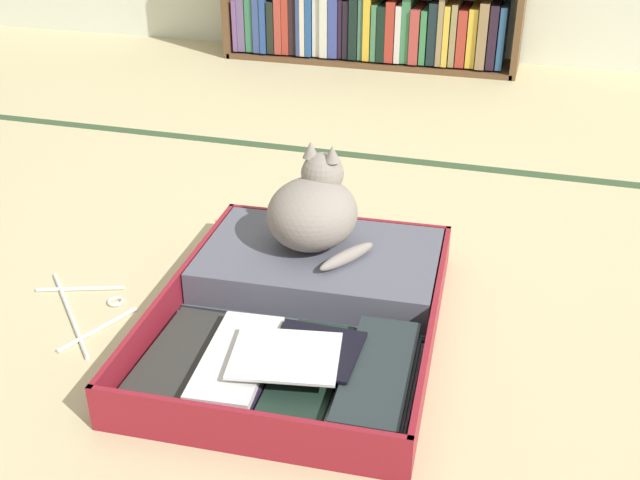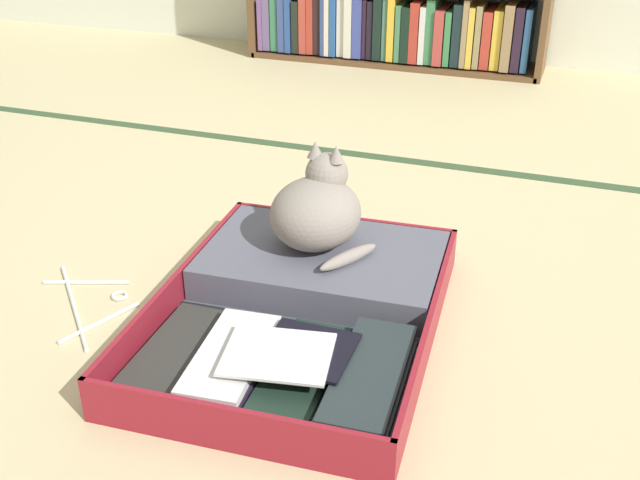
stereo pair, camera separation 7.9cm
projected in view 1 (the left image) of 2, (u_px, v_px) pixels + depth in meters
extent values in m
plane|color=#C8B98B|center=(288.00, 309.00, 1.79)|extent=(10.00, 10.00, 0.00)
cube|color=#344C2F|center=(378.00, 157.00, 2.63)|extent=(4.80, 0.05, 0.00)
cube|color=brown|center=(369.00, 59.00, 3.75)|extent=(1.40, 0.30, 0.02)
cube|color=#78528F|center=(243.00, 21.00, 3.84)|extent=(0.02, 0.25, 0.25)
cube|color=slate|center=(249.00, 19.00, 3.83)|extent=(0.04, 0.25, 0.27)
cube|color=#377955|center=(257.00, 17.00, 3.82)|extent=(0.04, 0.25, 0.30)
cube|color=#384B8B|center=(264.00, 18.00, 3.80)|extent=(0.04, 0.25, 0.29)
cube|color=#2B4C94|center=(270.00, 17.00, 3.78)|extent=(0.03, 0.25, 0.31)
cube|color=black|center=(278.00, 23.00, 3.80)|extent=(0.03, 0.25, 0.25)
cube|color=#B34236|center=(285.00, 20.00, 3.78)|extent=(0.04, 0.25, 0.29)
cube|color=#B1392B|center=(292.00, 18.00, 3.77)|extent=(0.03, 0.25, 0.31)
cube|color=black|center=(300.00, 19.00, 3.76)|extent=(0.04, 0.25, 0.30)
cube|color=#324880|center=(305.00, 20.00, 3.75)|extent=(0.02, 0.25, 0.30)
cube|color=silver|center=(309.00, 22.00, 3.75)|extent=(0.02, 0.25, 0.28)
cube|color=#265396|center=(315.00, 19.00, 3.73)|extent=(0.03, 0.25, 0.32)
cube|color=silver|center=(323.00, 20.00, 3.73)|extent=(0.04, 0.25, 0.30)
cube|color=silver|center=(330.00, 21.00, 3.71)|extent=(0.04, 0.25, 0.30)
cube|color=#3B4898|center=(339.00, 24.00, 3.71)|extent=(0.04, 0.25, 0.28)
cube|color=#28182A|center=(346.00, 22.00, 3.70)|extent=(0.02, 0.25, 0.30)
cube|color=black|center=(351.00, 25.00, 3.70)|extent=(0.03, 0.25, 0.27)
cube|color=black|center=(359.00, 21.00, 3.68)|extent=(0.04, 0.25, 0.32)
cube|color=#44735D|center=(366.00, 24.00, 3.68)|extent=(0.02, 0.25, 0.29)
cube|color=gold|center=(372.00, 24.00, 3.66)|extent=(0.03, 0.25, 0.30)
cube|color=#447E56|center=(379.00, 29.00, 3.66)|extent=(0.03, 0.25, 0.26)
cube|color=black|center=(386.00, 30.00, 3.65)|extent=(0.04, 0.25, 0.26)
cube|color=#B23429|center=(394.00, 28.00, 3.64)|extent=(0.04, 0.25, 0.28)
cube|color=silver|center=(402.00, 30.00, 3.63)|extent=(0.03, 0.25, 0.26)
cube|color=#3A7B50|center=(410.00, 27.00, 3.62)|extent=(0.04, 0.25, 0.30)
cube|color=#B5413F|center=(418.00, 32.00, 3.61)|extent=(0.04, 0.25, 0.25)
cube|color=#39854D|center=(427.00, 33.00, 3.61)|extent=(0.03, 0.25, 0.25)
cube|color=#19292D|center=(435.00, 30.00, 3.59)|extent=(0.04, 0.25, 0.28)
cube|color=#9B835B|center=(443.00, 28.00, 3.57)|extent=(0.03, 0.25, 0.31)
cube|color=gold|center=(449.00, 32.00, 3.57)|extent=(0.03, 0.25, 0.27)
cube|color=#95865A|center=(456.00, 31.00, 3.57)|extent=(0.03, 0.25, 0.28)
cube|color=#B5392C|center=(464.00, 34.00, 3.57)|extent=(0.04, 0.25, 0.26)
cube|color=gold|center=(474.00, 34.00, 3.56)|extent=(0.04, 0.25, 0.27)
cube|color=#957952|center=(485.00, 32.00, 3.53)|extent=(0.04, 0.25, 0.30)
cube|color=#28192B|center=(495.00, 33.00, 3.52)|extent=(0.04, 0.25, 0.29)
cube|color=#265081|center=(503.00, 34.00, 3.52)|extent=(0.03, 0.25, 0.28)
cube|color=maroon|center=(275.00, 384.00, 1.53)|extent=(0.62, 0.43, 0.01)
cube|color=maroon|center=(244.00, 433.00, 1.34)|extent=(0.60, 0.05, 0.10)
cube|color=maroon|center=(139.00, 347.00, 1.57)|extent=(0.03, 0.40, 0.10)
cube|color=maroon|center=(422.00, 388.00, 1.45)|extent=(0.03, 0.40, 0.10)
cube|color=#47545A|center=(275.00, 380.00, 1.53)|extent=(0.60, 0.41, 0.01)
cube|color=maroon|center=(320.00, 284.00, 1.88)|extent=(0.62, 0.43, 0.01)
cube|color=maroon|center=(337.00, 233.00, 2.02)|extent=(0.60, 0.05, 0.10)
cube|color=maroon|center=(207.00, 255.00, 1.91)|extent=(0.03, 0.40, 0.10)
cube|color=maroon|center=(441.00, 282.00, 1.80)|extent=(0.03, 0.40, 0.10)
cube|color=#47545A|center=(320.00, 280.00, 1.87)|extent=(0.60, 0.41, 0.01)
cylinder|color=black|center=(300.00, 324.00, 1.70)|extent=(0.58, 0.05, 0.02)
cube|color=#996894|center=(176.00, 363.00, 1.56)|extent=(0.13, 0.33, 0.01)
cube|color=#2E2E2B|center=(178.00, 356.00, 1.56)|extent=(0.13, 0.33, 0.01)
cube|color=gray|center=(245.00, 370.00, 1.54)|extent=(0.16, 0.34, 0.01)
cube|color=#271A31|center=(241.00, 365.00, 1.52)|extent=(0.14, 0.32, 0.02)
cube|color=silver|center=(237.00, 358.00, 1.51)|extent=(0.15, 0.30, 0.02)
cube|color=silver|center=(310.00, 379.00, 1.51)|extent=(0.16, 0.34, 0.01)
cube|color=#1A2D23|center=(307.00, 372.00, 1.51)|extent=(0.14, 0.34, 0.02)
cube|color=gray|center=(381.00, 392.00, 1.47)|extent=(0.14, 0.31, 0.02)
cube|color=black|center=(377.00, 382.00, 1.48)|extent=(0.15, 0.33, 0.01)
cube|color=#222F33|center=(379.00, 381.00, 1.46)|extent=(0.14, 0.31, 0.01)
cube|color=#252F32|center=(378.00, 370.00, 1.47)|extent=(0.15, 0.35, 0.01)
cube|color=white|center=(285.00, 355.00, 1.48)|extent=(0.24, 0.20, 0.01)
cube|color=black|center=(314.00, 350.00, 1.50)|extent=(0.18, 0.17, 0.01)
cube|color=#565666|center=(320.00, 266.00, 1.85)|extent=(0.59, 0.40, 0.09)
torus|color=white|center=(308.00, 257.00, 1.81)|extent=(0.11, 0.11, 0.01)
cylinder|color=black|center=(276.00, 228.00, 2.04)|extent=(0.02, 0.02, 0.09)
cylinder|color=black|center=(397.00, 241.00, 1.98)|extent=(0.02, 0.02, 0.09)
cube|color=red|center=(212.00, 420.00, 1.36)|extent=(0.03, 0.00, 0.03)
cube|color=#E73837|center=(358.00, 447.00, 1.31)|extent=(0.03, 0.00, 0.03)
cube|color=red|center=(189.00, 426.00, 1.38)|extent=(0.04, 0.00, 0.02)
ellipsoid|color=gray|center=(312.00, 214.00, 1.81)|extent=(0.26, 0.27, 0.17)
ellipsoid|color=gray|center=(324.00, 218.00, 1.88)|extent=(0.16, 0.11, 0.09)
sphere|color=gray|center=(322.00, 174.00, 1.82)|extent=(0.10, 0.10, 0.10)
cone|color=gray|center=(332.00, 153.00, 1.77)|extent=(0.04, 0.04, 0.04)
cone|color=gray|center=(311.00, 149.00, 1.80)|extent=(0.04, 0.04, 0.04)
sphere|color=gold|center=(337.00, 167.00, 1.84)|extent=(0.02, 0.02, 0.02)
sphere|color=gold|center=(324.00, 164.00, 1.85)|extent=(0.02, 0.02, 0.02)
ellipsoid|color=gray|center=(347.00, 256.00, 1.77)|extent=(0.11, 0.17, 0.03)
cylinder|color=silver|center=(70.00, 313.00, 1.76)|extent=(0.27, 0.29, 0.01)
cylinder|color=silver|center=(80.00, 289.00, 1.86)|extent=(0.20, 0.08, 0.01)
cylinder|color=silver|center=(98.00, 329.00, 1.70)|extent=(0.09, 0.20, 0.01)
torus|color=silver|center=(116.00, 301.00, 1.80)|extent=(0.06, 0.06, 0.01)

